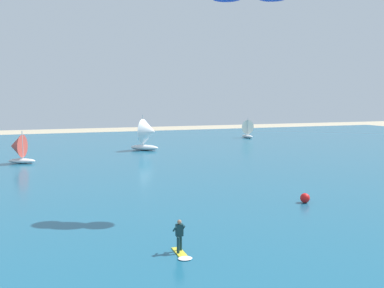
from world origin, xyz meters
name	(u,v)px	position (x,y,z in m)	size (l,w,h in m)	color
ocean	(107,161)	(0.00, 50.57, 0.05)	(160.00, 90.00, 0.10)	#1E607F
kitesurfer	(181,242)	(-2.03, 17.48, 0.70)	(0.72, 1.97, 1.67)	yellow
sailboat_leading	(148,134)	(7.38, 59.18, 2.45)	(4.60, 4.39, 5.12)	white
sailboat_outermost	(246,129)	(29.97, 72.15, 1.85)	(2.85, 3.33, 3.83)	silver
sailboat_far_right	(18,149)	(-10.07, 52.28, 1.84)	(3.38, 3.03, 3.80)	white
marker_buoy	(305,198)	(9.95, 24.28, 0.45)	(0.71, 0.71, 0.71)	red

